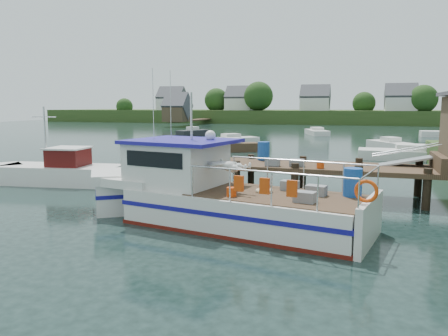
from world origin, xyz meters
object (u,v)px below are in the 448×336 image
(work_boat, at_px, (54,171))
(moored_d, at_px, (317,132))
(moored_b, at_px, (390,145))
(moored_e, at_px, (193,133))
(moored_c, at_px, (411,154))
(moored_a, at_px, (231,140))
(lobster_boat, at_px, (210,195))
(moored_rowboat, at_px, (234,146))
(dock, at_px, (411,148))

(work_boat, height_order, moored_d, work_boat)
(moored_b, bearing_deg, work_boat, -102.17)
(work_boat, relative_size, moored_e, 1.56)
(moored_c, bearing_deg, moored_a, 162.34)
(work_boat, bearing_deg, moored_c, 33.53)
(moored_b, bearing_deg, lobster_boat, -80.34)
(moored_rowboat, bearing_deg, moored_e, 126.54)
(moored_d, relative_size, moored_e, 1.36)
(moored_e, bearing_deg, dock, -41.93)
(dock, bearing_deg, lobster_boat, -141.34)
(lobster_boat, relative_size, moored_a, 1.97)
(work_boat, xyz_separation_m, moored_d, (9.18, 41.96, -0.23))
(moored_a, bearing_deg, moored_c, -53.74)
(moored_rowboat, bearing_deg, moored_b, 29.15)
(moored_rowboat, distance_m, moored_b, 14.30)
(moored_c, bearing_deg, lobster_boat, -100.98)
(moored_a, height_order, moored_b, moored_b)
(moored_rowboat, relative_size, moored_c, 0.59)
(moored_c, relative_size, moored_e, 1.53)
(moored_rowboat, relative_size, moored_a, 0.78)
(dock, height_order, moored_d, dock)
(lobster_boat, height_order, moored_d, lobster_boat)
(moored_d, bearing_deg, moored_e, -141.64)
(moored_e, bearing_deg, moored_c, -23.27)
(dock, height_order, moored_c, dock)
(moored_d, bearing_deg, lobster_boat, -77.68)
(moored_a, bearing_deg, moored_b, -29.49)
(lobster_boat, relative_size, work_boat, 1.45)
(moored_rowboat, distance_m, moored_e, 19.54)
(moored_c, height_order, moored_e, moored_e)
(moored_rowboat, distance_m, moored_c, 14.07)
(moored_a, height_order, moored_e, moored_e)
(moored_a, relative_size, moored_e, 1.15)
(dock, relative_size, moored_rowboat, 3.84)
(moored_c, height_order, moored_d, moored_c)
(lobster_boat, bearing_deg, moored_c, 79.29)
(work_boat, xyz_separation_m, moored_c, (18.37, 15.82, -0.19))
(moored_e, bearing_deg, work_boat, -66.29)
(moored_d, bearing_deg, work_boat, -91.07)
(moored_b, xyz_separation_m, moored_c, (0.93, -7.74, 0.00))
(moored_c, bearing_deg, moored_e, 153.88)
(lobster_boat, bearing_deg, dock, 50.07)
(moored_rowboat, bearing_deg, moored_c, -2.73)
(dock, height_order, moored_b, dock)
(work_boat, height_order, moored_b, work_boat)
(work_boat, xyz_separation_m, moored_b, (17.44, 23.56, -0.20))
(moored_b, relative_size, moored_c, 0.73)
(lobster_boat, height_order, moored_c, lobster_boat)
(moored_d, bearing_deg, moored_a, -101.23)
(lobster_boat, relative_size, moored_rowboat, 2.51)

